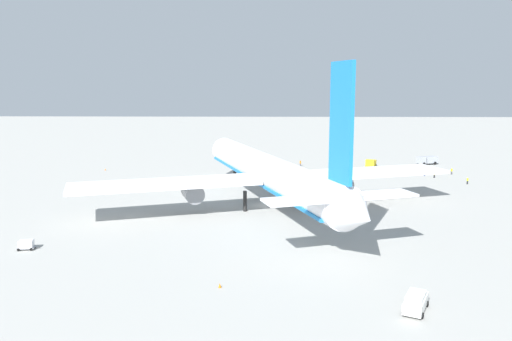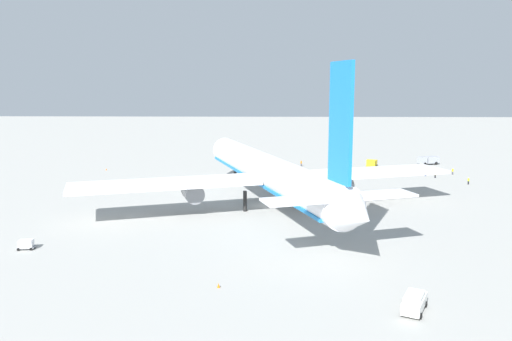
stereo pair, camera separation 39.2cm
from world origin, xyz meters
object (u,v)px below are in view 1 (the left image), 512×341
at_px(baggage_cart_0, 26,244).
at_px(service_van, 416,301).
at_px(service_truck_2, 371,163).
at_px(ground_worker_3, 452,171).
at_px(service_truck_5, 427,160).
at_px(ground_worker_2, 300,163).
at_px(airliner, 268,172).
at_px(ground_worker_1, 468,181).
at_px(ground_worker_4, 434,175).
at_px(traffic_cone_0, 220,285).
at_px(traffic_cone_2, 371,172).
at_px(traffic_cone_1, 105,169).
at_px(ground_worker_0, 425,173).

bearing_deg(baggage_cart_0, service_van, -110.54).
bearing_deg(service_truck_2, ground_worker_3, -118.98).
xyz_separation_m(service_truck_5, ground_worker_2, (-4.36, 37.93, -0.53)).
relative_size(airliner, service_van, 14.92).
bearing_deg(airliner, ground_worker_3, -51.93).
height_order(ground_worker_1, ground_worker_4, ground_worker_1).
height_order(ground_worker_4, traffic_cone_0, ground_worker_4).
bearing_deg(baggage_cart_0, ground_worker_4, -52.16).
bearing_deg(traffic_cone_2, ground_worker_1, -127.90).
bearing_deg(service_truck_2, ground_worker_4, -140.42).
xyz_separation_m(traffic_cone_1, traffic_cone_2, (-2.43, -72.82, 0.00)).
height_order(airliner, ground_worker_2, airliner).
bearing_deg(service_truck_2, ground_worker_0, -138.71).
bearing_deg(ground_worker_0, airliner, 131.25).
distance_m(ground_worker_1, ground_worker_2, 46.29).
distance_m(service_truck_5, baggage_cart_0, 115.20).
bearing_deg(service_van, baggage_cart_0, 69.46).
height_order(airliner, ground_worker_4, airliner).
bearing_deg(traffic_cone_1, baggage_cart_0, -170.79).
relative_size(service_van, traffic_cone_2, 9.12).
bearing_deg(ground_worker_1, airliner, 117.28).
bearing_deg(ground_worker_1, baggage_cart_0, 122.01).
height_order(service_van, ground_worker_3, service_van).
height_order(airliner, service_truck_2, airliner).
bearing_deg(baggage_cart_0, traffic_cone_0, -114.31).
distance_m(service_truck_5, ground_worker_4, 23.04).
xyz_separation_m(service_truck_2, ground_worker_0, (-12.88, -11.31, -0.47)).
height_order(service_truck_2, traffic_cone_2, service_truck_2).
xyz_separation_m(ground_worker_1, traffic_cone_2, (15.25, 19.59, -0.55)).
bearing_deg(traffic_cone_0, service_van, -104.96).
distance_m(ground_worker_0, traffic_cone_2, 13.49).
relative_size(service_truck_5, ground_worker_1, 4.13).
height_order(ground_worker_4, traffic_cone_1, ground_worker_4).
bearing_deg(ground_worker_0, baggage_cart_0, 129.73).
height_order(service_truck_5, traffic_cone_1, service_truck_5).
relative_size(service_truck_5, traffic_cone_2, 12.27).
height_order(ground_worker_0, ground_worker_3, ground_worker_3).
relative_size(service_truck_2, service_van, 1.14).
relative_size(service_van, traffic_cone_1, 9.12).
height_order(service_van, traffic_cone_1, service_van).
relative_size(airliner, baggage_cart_0, 25.45).
bearing_deg(ground_worker_0, ground_worker_1, -148.77).
bearing_deg(service_van, ground_worker_3, -21.71).
height_order(baggage_cart_0, ground_worker_0, ground_worker_0).
bearing_deg(baggage_cart_0, ground_worker_1, -57.99).
bearing_deg(service_truck_2, ground_worker_2, 82.95).
bearing_deg(airliner, ground_worker_1, -62.72).
relative_size(service_van, ground_worker_4, 3.08).
bearing_deg(ground_worker_2, service_truck_2, -97.05).
distance_m(ground_worker_2, ground_worker_4, 37.51).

